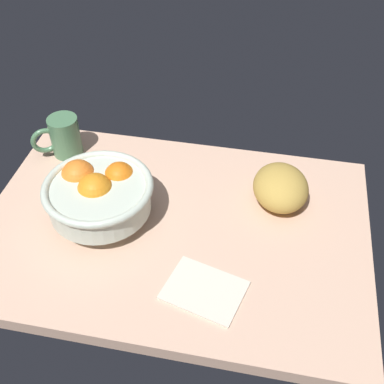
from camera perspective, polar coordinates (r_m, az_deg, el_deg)
name	(u,v)px	position (r cm, az deg, el deg)	size (l,w,h in cm)	color
ground_plane	(175,230)	(102.40, -2.05, -4.44)	(79.48, 55.45, 3.00)	#DAAF93
fruit_bowl	(98,193)	(100.72, -10.86, -0.12)	(22.33, 22.33, 10.97)	silver
bread_loaf	(281,188)	(104.93, 10.30, 0.52)	(13.51, 11.65, 8.28)	gold
napkin_folded	(204,289)	(90.55, 1.45, -11.29)	(14.00, 10.62, 0.87)	beige
mug	(63,137)	(119.74, -14.78, 6.28)	(10.54, 8.45, 9.76)	#4C7B55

